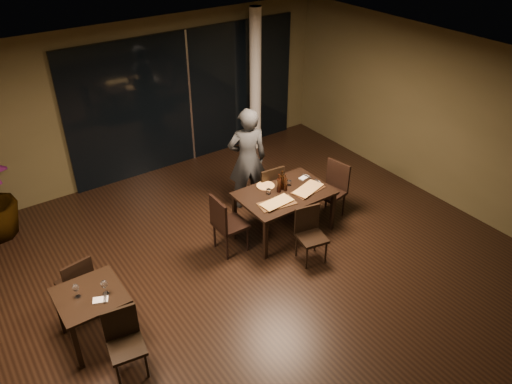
% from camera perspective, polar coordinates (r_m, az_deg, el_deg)
% --- Properties ---
extents(ground, '(8.00, 8.00, 0.00)m').
position_cam_1_polar(ground, '(7.57, 0.74, -9.85)').
color(ground, black).
rests_on(ground, ground).
extents(wall_back, '(8.00, 0.10, 3.00)m').
position_cam_1_polar(wall_back, '(9.89, -13.15, 10.18)').
color(wall_back, '#453F25').
rests_on(wall_back, ground).
extents(wall_right, '(0.10, 8.00, 3.00)m').
position_cam_1_polar(wall_right, '(9.35, 21.67, 7.41)').
color(wall_right, '#453F25').
rests_on(wall_right, ground).
extents(ceiling, '(8.00, 8.00, 0.04)m').
position_cam_1_polar(ceiling, '(5.99, 0.95, 12.15)').
color(ceiling, silver).
rests_on(ceiling, wall_back).
extents(window_panel, '(5.00, 0.06, 2.70)m').
position_cam_1_polar(window_panel, '(10.24, -7.65, 10.60)').
color(window_panel, black).
rests_on(window_panel, ground).
extents(column, '(0.24, 0.24, 3.00)m').
position_cam_1_polar(column, '(10.61, -0.08, 12.53)').
color(column, silver).
rests_on(column, ground).
extents(main_table, '(1.50, 1.00, 0.75)m').
position_cam_1_polar(main_table, '(8.15, 3.25, -0.49)').
color(main_table, black).
rests_on(main_table, ground).
extents(side_table, '(0.80, 0.80, 0.75)m').
position_cam_1_polar(side_table, '(6.65, -18.32, -11.85)').
color(side_table, black).
rests_on(side_table, ground).
extents(chair_main_far, '(0.48, 0.48, 0.96)m').
position_cam_1_polar(chair_main_far, '(8.64, 1.49, 0.52)').
color(chair_main_far, black).
rests_on(chair_main_far, ground).
extents(chair_main_near, '(0.48, 0.48, 0.89)m').
position_cam_1_polar(chair_main_near, '(7.70, 6.14, -4.47)').
color(chair_main_near, black).
rests_on(chair_main_near, ground).
extents(chair_main_left, '(0.47, 0.47, 1.01)m').
position_cam_1_polar(chair_main_left, '(7.75, -3.50, -3.45)').
color(chair_main_left, black).
rests_on(chair_main_left, ground).
extents(chair_main_right, '(0.54, 0.54, 0.99)m').
position_cam_1_polar(chair_main_right, '(8.72, 8.79, 0.59)').
color(chair_main_right, black).
rests_on(chair_main_right, ground).
extents(chair_side_far, '(0.48, 0.48, 0.90)m').
position_cam_1_polar(chair_side_far, '(7.18, -19.77, -9.67)').
color(chair_side_far, black).
rests_on(chair_side_far, ground).
extents(chair_side_near, '(0.47, 0.47, 0.88)m').
position_cam_1_polar(chair_side_near, '(6.30, -14.82, -15.89)').
color(chair_side_near, black).
rests_on(chair_side_near, ground).
extents(diner, '(0.74, 0.61, 1.89)m').
position_cam_1_polar(diner, '(8.67, -0.99, 3.75)').
color(diner, '#292C2E').
rests_on(diner, ground).
extents(pizza_board_left, '(0.63, 0.38, 0.01)m').
position_cam_1_polar(pizza_board_left, '(7.82, 2.40, -1.33)').
color(pizza_board_left, '#422A15').
rests_on(pizza_board_left, main_table).
extents(pizza_board_right, '(0.61, 0.38, 0.01)m').
position_cam_1_polar(pizza_board_right, '(8.19, 5.97, 0.22)').
color(pizza_board_right, '#402614').
rests_on(pizza_board_right, main_table).
extents(oblong_pizza_left, '(0.52, 0.27, 0.02)m').
position_cam_1_polar(oblong_pizza_left, '(7.81, 2.41, -1.23)').
color(oblong_pizza_left, '#690F09').
rests_on(oblong_pizza_left, pizza_board_left).
extents(oblong_pizza_right, '(0.58, 0.39, 0.02)m').
position_cam_1_polar(oblong_pizza_right, '(8.18, 5.97, 0.32)').
color(oblong_pizza_right, maroon).
rests_on(oblong_pizza_right, pizza_board_right).
extents(round_pizza, '(0.29, 0.29, 0.01)m').
position_cam_1_polar(round_pizza, '(8.26, 1.09, 0.69)').
color(round_pizza, red).
rests_on(round_pizza, main_table).
extents(bottle_a, '(0.07, 0.07, 0.32)m').
position_cam_1_polar(bottle_a, '(8.04, 2.65, 1.02)').
color(bottle_a, black).
rests_on(bottle_a, main_table).
extents(bottle_b, '(0.06, 0.06, 0.29)m').
position_cam_1_polar(bottle_b, '(8.09, 3.39, 1.08)').
color(bottle_b, black).
rests_on(bottle_b, main_table).
extents(bottle_c, '(0.07, 0.07, 0.33)m').
position_cam_1_polar(bottle_c, '(8.12, 3.00, 1.37)').
color(bottle_c, black).
rests_on(bottle_c, main_table).
extents(tumbler_left, '(0.07, 0.07, 0.09)m').
position_cam_1_polar(tumbler_left, '(8.05, 1.44, 0.07)').
color(tumbler_left, white).
rests_on(tumbler_left, main_table).
extents(tumbler_right, '(0.07, 0.07, 0.08)m').
position_cam_1_polar(tumbler_right, '(8.29, 3.82, 1.05)').
color(tumbler_right, white).
rests_on(tumbler_right, main_table).
extents(napkin_near, '(0.19, 0.13, 0.01)m').
position_cam_1_polar(napkin_near, '(8.39, 6.79, 1.01)').
color(napkin_near, silver).
rests_on(napkin_near, main_table).
extents(napkin_far, '(0.20, 0.13, 0.01)m').
position_cam_1_polar(napkin_far, '(8.53, 5.51, 1.66)').
color(napkin_far, white).
rests_on(napkin_far, main_table).
extents(wine_glass_a, '(0.08, 0.08, 0.18)m').
position_cam_1_polar(wine_glass_a, '(6.52, -19.82, -10.61)').
color(wine_glass_a, white).
rests_on(wine_glass_a, side_table).
extents(wine_glass_b, '(0.09, 0.09, 0.19)m').
position_cam_1_polar(wine_glass_b, '(6.46, -16.89, -10.41)').
color(wine_glass_b, white).
rests_on(wine_glass_b, side_table).
extents(side_napkin, '(0.21, 0.17, 0.01)m').
position_cam_1_polar(side_napkin, '(6.44, -17.36, -11.69)').
color(side_napkin, white).
rests_on(side_napkin, side_table).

